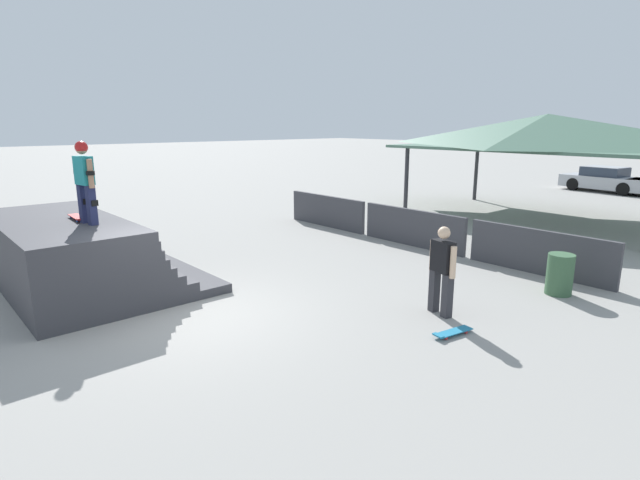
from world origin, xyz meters
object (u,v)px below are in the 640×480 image
at_px(skateboard_on_deck, 78,217).
at_px(trash_bin, 560,274).
at_px(skater_on_deck, 85,177).
at_px(parked_car_silver, 605,180).
at_px(bystander_walking, 442,266).
at_px(skateboard_on_ground, 452,332).

xyz_separation_m(skateboard_on_deck, trash_bin, (6.70, 7.26, -1.14)).
distance_m(skater_on_deck, skateboard_on_deck, 1.04).
height_order(skater_on_deck, parked_car_silver, skater_on_deck).
distance_m(skater_on_deck, trash_bin, 9.68).
xyz_separation_m(skateboard_on_deck, bystander_walking, (5.75, 4.50, -0.65)).
xyz_separation_m(skater_on_deck, skateboard_on_ground, (5.89, 3.80, -2.37)).
distance_m(skateboard_on_ground, parked_car_silver, 21.86).
relative_size(trash_bin, parked_car_silver, 0.20).
bearing_deg(skater_on_deck, skateboard_on_ground, 23.77).
bearing_deg(trash_bin, skateboard_on_ground, -93.98).
relative_size(bystander_walking, parked_car_silver, 0.38).
distance_m(skateboard_on_deck, skateboard_on_ground, 7.67).
distance_m(bystander_walking, parked_car_silver, 21.06).
xyz_separation_m(skater_on_deck, parked_car_silver, (0.63, 25.01, -1.83)).
height_order(skateboard_on_deck, parked_car_silver, skateboard_on_deck).
relative_size(skateboard_on_deck, trash_bin, 1.00).
bearing_deg(skateboard_on_ground, skateboard_on_deck, -49.91).
bearing_deg(parked_car_silver, skater_on_deck, -84.69).
height_order(skateboard_on_ground, parked_car_silver, parked_car_silver).
bearing_deg(parked_car_silver, skateboard_on_deck, -85.99).
distance_m(skateboard_on_ground, trash_bin, 3.44).
bearing_deg(parked_car_silver, skateboard_on_ground, -69.30).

